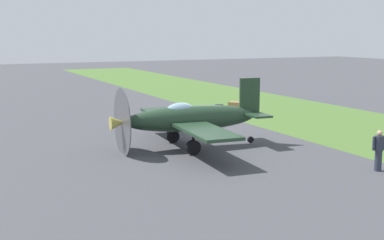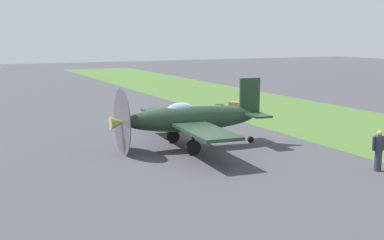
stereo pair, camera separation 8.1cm
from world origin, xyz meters
TOP-DOWN VIEW (x-y plane):
  - ground_plane at (0.00, 0.00)m, footprint 160.00×160.00m
  - grass_verge at (0.00, -11.02)m, footprint 120.00×11.00m
  - airplane_lead at (-1.42, 0.96)m, footprint 10.10×7.99m
  - ground_crew_chief at (-8.91, -4.29)m, footprint 0.38×0.62m
  - fuel_drum at (6.40, -5.05)m, footprint 0.60×0.60m
  - supply_crate at (8.99, -7.86)m, footprint 1.27×1.27m

SIDE VIEW (x-z plane):
  - ground_plane at x=0.00m, z-range 0.00..0.00m
  - grass_verge at x=0.00m, z-range 0.00..0.01m
  - supply_crate at x=8.99m, z-range 0.00..0.64m
  - fuel_drum at x=6.40m, z-range 0.00..0.90m
  - ground_crew_chief at x=-8.91m, z-range 0.05..1.78m
  - airplane_lead at x=-1.42m, z-range -0.29..3.30m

